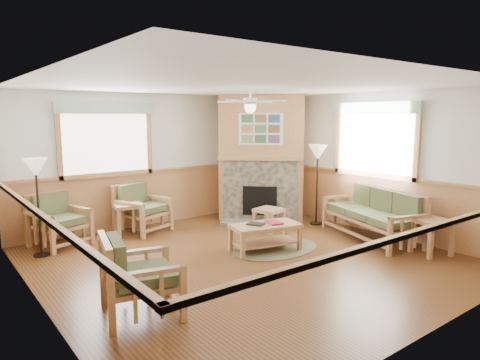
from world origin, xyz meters
TOP-DOWN VIEW (x-y plane):
  - floor at (0.00, 0.00)m, footprint 6.00×6.00m
  - ceiling at (0.00, 0.00)m, footprint 6.00×6.00m
  - wall_back at (0.00, 3.00)m, footprint 6.00×0.02m
  - wall_front at (0.00, -3.00)m, footprint 6.00×0.02m
  - wall_left at (-3.00, 0.00)m, footprint 0.02×6.00m
  - wall_right at (3.00, 0.00)m, footprint 0.02×6.00m
  - wainscot at (0.00, 0.00)m, footprint 6.00×6.00m
  - fireplace at (2.05, 2.05)m, footprint 3.11×3.11m
  - window_back at (-1.10, 2.96)m, footprint 1.90×0.16m
  - window_right at (2.96, -0.20)m, footprint 0.16×1.90m
  - ceiling_fan at (0.30, 0.30)m, footprint 1.59×1.59m
  - sofa at (2.55, -0.47)m, footprint 2.16×1.36m
  - armchair_back_left at (-2.14, 2.55)m, footprint 1.02×1.02m
  - armchair_back_right at (-0.58, 2.55)m, footprint 1.06×1.06m
  - armchair_left at (-2.13, -0.77)m, footprint 0.99×0.99m
  - coffee_table at (0.52, 0.16)m, footprint 1.24×0.82m
  - end_table_chairs at (-0.90, 2.51)m, footprint 0.61×0.59m
  - end_table_sofa at (2.55, -1.64)m, footprint 0.65×0.64m
  - footstool at (1.48, 1.15)m, footprint 0.59×0.59m
  - braided_rug at (0.71, 0.11)m, footprint 1.91×1.91m
  - floor_lamp_left at (-2.55, 2.15)m, footprint 0.48×0.48m
  - floor_lamp_right at (2.55, 0.88)m, footprint 0.46×0.46m
  - book_red at (0.67, 0.11)m, footprint 0.28×0.34m
  - book_dark at (0.37, 0.23)m, footprint 0.30×0.33m

SIDE VIEW (x-z plane):
  - floor at x=0.00m, z-range -0.01..0.00m
  - braided_rug at x=0.71m, z-range 0.00..0.01m
  - footstool at x=1.48m, z-range 0.00..0.43m
  - coffee_table at x=0.52m, z-range 0.00..0.46m
  - end_table_sofa at x=2.55m, z-range 0.00..0.59m
  - end_table_chairs at x=-0.90m, z-range 0.00..0.59m
  - armchair_back_left at x=-2.14m, z-range 0.00..0.91m
  - sofa at x=2.55m, z-range 0.00..0.92m
  - armchair_left at x=-2.13m, z-range 0.00..0.93m
  - armchair_back_right at x=-0.58m, z-range 0.00..0.93m
  - book_dark at x=0.37m, z-range 0.47..0.49m
  - book_red at x=0.67m, z-range 0.47..0.50m
  - wainscot at x=0.00m, z-range 0.00..1.10m
  - floor_lamp_left at x=-2.55m, z-range 0.00..1.60m
  - floor_lamp_right at x=2.55m, z-range 0.00..1.68m
  - wall_back at x=0.00m, z-range 0.00..2.70m
  - wall_front at x=0.00m, z-range 0.00..2.70m
  - wall_left at x=-3.00m, z-range 0.00..2.70m
  - wall_right at x=3.00m, z-range 0.00..2.70m
  - fireplace at x=2.05m, z-range 0.00..2.70m
  - window_back at x=-1.10m, z-range 1.78..3.28m
  - window_right at x=2.96m, z-range 1.78..3.28m
  - ceiling_fan at x=0.30m, z-range 2.48..2.84m
  - ceiling at x=0.00m, z-range 2.70..2.71m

